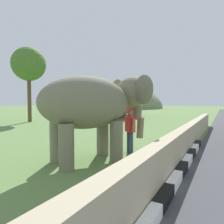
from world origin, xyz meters
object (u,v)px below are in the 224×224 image
at_px(elephant, 97,104).
at_px(person_handler, 130,129).
at_px(bus_red, 121,101).
at_px(cow_near, 122,113).

height_order(elephant, person_handler, elephant).
xyz_separation_m(person_handler, bus_red, (16.73, 8.90, 1.16)).
xyz_separation_m(elephant, person_handler, (1.29, -0.63, -0.95)).
bearing_deg(person_handler, elephant, 153.96).
xyz_separation_m(elephant, bus_red, (18.03, 8.27, 0.21)).
bearing_deg(person_handler, cow_near, 27.92).
distance_m(elephant, person_handler, 1.72).
xyz_separation_m(elephant, cow_near, (12.63, 5.38, -1.00)).
bearing_deg(cow_near, bus_red, 28.18).
height_order(elephant, cow_near, elephant).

